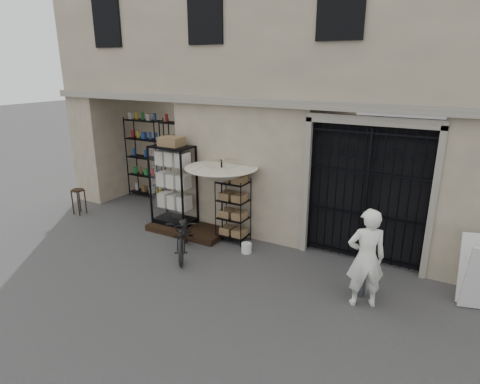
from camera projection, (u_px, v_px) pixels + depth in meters
The scene contains 14 objects.
ground at pixel (241, 284), 7.68m from camera, with size 80.00×80.00×0.00m, color black.
main_building at pixel (322, 44), 9.65m from camera, with size 14.00×4.00×9.00m, color tan.
shop_recess at pixel (153, 156), 11.66m from camera, with size 3.00×1.70×3.00m, color black.
shop_shelving at pixel (163, 161), 12.17m from camera, with size 2.70×0.50×2.50m, color black.
iron_gate at pixel (368, 192), 8.30m from camera, with size 2.50×0.21×3.00m.
step_platform at pixel (188, 229), 10.07m from camera, with size 2.00×0.90×0.15m, color black.
display_cabinet at pixel (173, 189), 10.05m from camera, with size 1.06×0.73×2.16m.
wire_rack at pixel (233, 211), 9.38m from camera, with size 0.77×0.63×1.54m.
market_umbrella at pixel (221, 171), 9.11m from camera, with size 1.90×1.92×2.38m.
white_bucket at pixel (246, 248), 8.96m from camera, with size 0.23×0.23×0.22m, color silver.
bicycle at pixel (184, 253), 8.95m from camera, with size 0.61×0.92×1.74m, color black.
wooden_stool at pixel (79, 201), 11.23m from camera, with size 0.38×0.38×0.72m.
steel_bollard at pixel (362, 273), 7.19m from camera, with size 0.17×0.17×0.90m, color #595C67.
shopkeeper at pixel (361, 304), 7.05m from camera, with size 0.65×1.78×0.43m, color white.
Camera 1 is at (3.32, -5.92, 4.00)m, focal length 30.00 mm.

